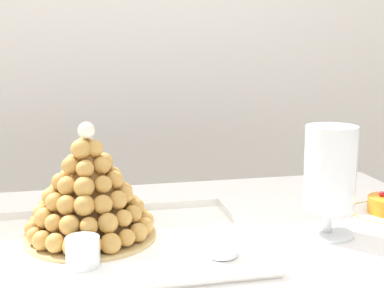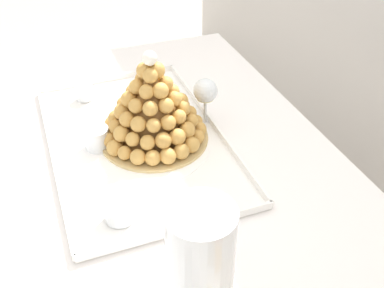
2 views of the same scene
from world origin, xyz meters
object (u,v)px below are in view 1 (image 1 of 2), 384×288
Objects in this scene: dessert_cup_mid_left at (83,253)px; macaron_goblet at (330,172)px; serving_tray at (85,247)px; dessert_cup_centre at (222,243)px; wine_glass at (74,179)px; croquembouche at (89,195)px.

dessert_cup_mid_left is 0.26× the size of macaron_goblet.
dessert_cup_mid_left is at bearing -93.58° from serving_tray.
serving_tray is 0.54m from macaron_goblet.
wine_glass is at bearing 132.52° from dessert_cup_centre.
croquembouche reaches higher than dessert_cup_mid_left.
croquembouche is at bearing 82.94° from dessert_cup_mid_left.
wine_glass reaches higher than serving_tray.
dessert_cup_mid_left is at bearing -172.20° from macaron_goblet.
serving_tray is 5.01× the size of wine_glass.
macaron_goblet is (0.26, 0.08, 0.11)m from dessert_cup_centre.
dessert_cup_centre reaches higher than serving_tray.
serving_tray is 10.89× the size of dessert_cup_centre.
wine_glass is at bearing 157.30° from macaron_goblet.
macaron_goblet is (0.52, -0.03, 0.14)m from serving_tray.
macaron_goblet is at bearing -8.07° from croquembouche.
serving_tray is at bearing -104.39° from croquembouche.
serving_tray is 0.10m from dessert_cup_mid_left.
macaron_goblet is at bearing -22.70° from wine_glass.
croquembouche reaches higher than wine_glass.
macaron_goblet is 1.76× the size of wine_glass.
dessert_cup_mid_left is (-0.01, -0.10, 0.03)m from serving_tray.
dessert_cup_centre is at bearing -47.48° from wine_glass.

